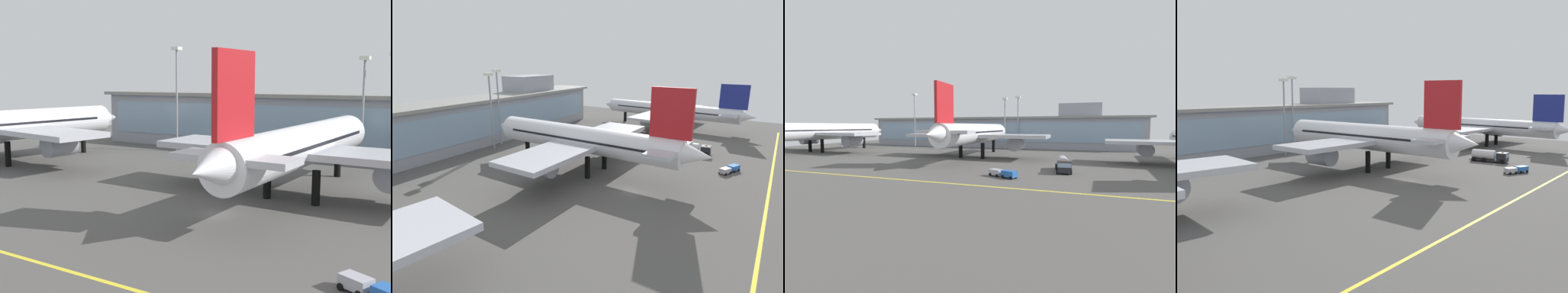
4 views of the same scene
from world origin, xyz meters
The scene contains 10 objects.
ground_plane centered at (0.00, 0.00, 0.00)m, with size 180.00×180.00×0.00m, color #514F4C.
taxiway_centreline_stripe centered at (0.00, -22.00, 0.01)m, with size 144.00×0.50×0.01m, color yellow.
terminal_building centered at (1.70, 54.01, 7.08)m, with size 120.44×14.00×18.37m.
airliner_near_left centered at (-52.44, 11.75, 7.27)m, with size 46.53×53.84×19.89m.
airliner_near_right centered at (5.62, 13.88, 7.05)m, with size 42.85×53.75×19.28m.
baggage_tug_near centered at (21.39, -14.00, 0.79)m, with size 5.72×3.79×1.40m.
service_truck_far centered at (31.54, -3.75, 1.51)m, with size 3.66×9.24×2.90m.
apron_light_mast_west centered at (-33.19, 41.14, 15.38)m, with size 1.80×1.80×23.48m.
apron_light_mast_centre centered at (11.79, 46.36, 14.15)m, with size 1.80×1.80×21.28m.
apron_light_mast_east centered at (6.92, 44.02, 13.75)m, with size 1.80×1.80×20.57m.
Camera 3 is at (33.63, -61.23, 9.49)m, focal length 24.64 mm.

